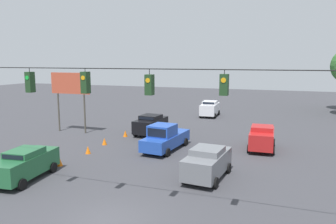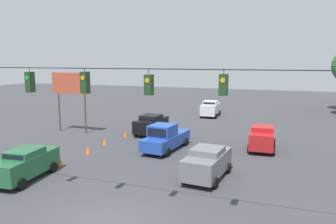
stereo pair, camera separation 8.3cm
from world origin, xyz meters
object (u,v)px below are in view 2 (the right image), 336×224
at_px(sedan_grey_crossing_near, 207,162).
at_px(traffic_cone_fourth, 126,133).
at_px(overhead_signal_span, 114,111).
at_px(traffic_cone_third, 105,141).
at_px(pickup_truck_blue_withflow_mid, 165,138).
at_px(sedan_black_withflow_far, 151,124).
at_px(sedan_green_parked_shoulder, 25,164).
at_px(sedan_white_withflow_deep, 210,108).
at_px(traffic_cone_nearest, 60,161).
at_px(traffic_cone_fifth, 138,127).
at_px(roadside_billboard, 71,88).
at_px(sedan_red_oncoming_far, 262,137).
at_px(traffic_cone_second, 88,150).

height_order(sedan_grey_crossing_near, traffic_cone_fourth, sedan_grey_crossing_near).
xyz_separation_m(overhead_signal_span, traffic_cone_third, (6.87, -10.39, -4.44)).
xyz_separation_m(pickup_truck_blue_withflow_mid, sedan_black_withflow_far, (3.22, -4.74, 0.01)).
bearing_deg(sedan_green_parked_shoulder, sedan_white_withflow_deep, -101.80).
bearing_deg(overhead_signal_span, traffic_cone_nearest, -33.43).
relative_size(traffic_cone_fifth, roadside_billboard, 0.10).
bearing_deg(traffic_cone_fourth, sedan_grey_crossing_near, 140.15).
bearing_deg(sedan_black_withflow_far, traffic_cone_fifth, -31.96).
xyz_separation_m(sedan_red_oncoming_far, traffic_cone_third, (12.50, 2.94, -0.70)).
bearing_deg(sedan_white_withflow_deep, overhead_signal_span, 93.58).
bearing_deg(sedan_grey_crossing_near, sedan_red_oncoming_far, -108.62).
distance_m(traffic_cone_third, traffic_cone_fourth, 3.27).
bearing_deg(sedan_red_oncoming_far, traffic_cone_fifth, -14.82).
xyz_separation_m(overhead_signal_span, sedan_grey_crossing_near, (-3.02, -5.62, -3.75)).
xyz_separation_m(sedan_grey_crossing_near, sedan_black_withflow_far, (7.76, -9.71, 0.00)).
relative_size(overhead_signal_span, roadside_billboard, 3.97).
xyz_separation_m(traffic_cone_second, traffic_cone_third, (0.21, -2.74, 0.00)).
distance_m(sedan_green_parked_shoulder, traffic_cone_third, 8.68).
relative_size(sedan_grey_crossing_near, sedan_white_withflow_deep, 1.07).
bearing_deg(sedan_grey_crossing_near, traffic_cone_third, -25.74).
bearing_deg(roadside_billboard, sedan_grey_crossing_near, 152.51).
xyz_separation_m(sedan_green_parked_shoulder, sedan_white_withflow_deep, (-5.35, -25.58, 0.07)).
bearing_deg(sedan_green_parked_shoulder, traffic_cone_third, -91.19).
bearing_deg(sedan_black_withflow_far, pickup_truck_blue_withflow_mid, 124.20).
bearing_deg(sedan_red_oncoming_far, roadside_billboard, -1.09).
height_order(traffic_cone_second, roadside_billboard, roadside_billboard).
xyz_separation_m(sedan_red_oncoming_far, traffic_cone_fifth, (12.42, -3.29, -0.70)).
bearing_deg(sedan_white_withflow_deep, pickup_truck_blue_withflow_mid, 90.66).
bearing_deg(pickup_truck_blue_withflow_mid, sedan_green_parked_shoulder, 57.97).
xyz_separation_m(traffic_cone_third, traffic_cone_fifth, (-0.07, -6.23, 0.00)).
xyz_separation_m(sedan_green_parked_shoulder, sedan_black_withflow_far, (-2.31, -13.60, 0.03)).
bearing_deg(traffic_cone_second, traffic_cone_fourth, -90.70).
bearing_deg(sedan_grey_crossing_near, traffic_cone_fifth, -48.23).
xyz_separation_m(pickup_truck_blue_withflow_mid, sedan_red_oncoming_far, (-7.14, -2.74, 0.02)).
relative_size(sedan_white_withflow_deep, traffic_cone_fifth, 7.13).
bearing_deg(sedan_white_withflow_deep, sedan_red_oncoming_far, 117.67).
distance_m(traffic_cone_nearest, traffic_cone_third, 5.90).
bearing_deg(pickup_truck_blue_withflow_mid, traffic_cone_nearest, 49.05).
bearing_deg(traffic_cone_fifth, traffic_cone_third, 89.33).
relative_size(overhead_signal_span, sedan_red_oncoming_far, 5.62).
relative_size(overhead_signal_span, sedan_green_parked_shoulder, 4.93).
relative_size(overhead_signal_span, traffic_cone_third, 39.59).
bearing_deg(sedan_green_parked_shoulder, roadside_billboard, -65.63).
relative_size(pickup_truck_blue_withflow_mid, sedan_grey_crossing_near, 1.23).
height_order(pickup_truck_blue_withflow_mid, sedan_red_oncoming_far, pickup_truck_blue_withflow_mid).
xyz_separation_m(overhead_signal_span, traffic_cone_fourth, (6.60, -13.64, -4.44)).
bearing_deg(roadside_billboard, traffic_cone_fifth, -152.54).
distance_m(sedan_green_parked_shoulder, traffic_cone_second, 5.96).
distance_m(overhead_signal_span, sedan_red_oncoming_far, 14.94).
relative_size(sedan_green_parked_shoulder, sedan_white_withflow_deep, 1.13).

